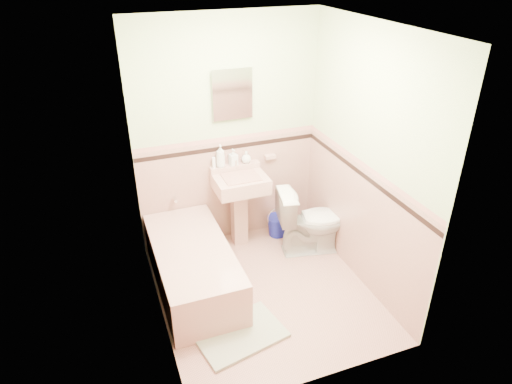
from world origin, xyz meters
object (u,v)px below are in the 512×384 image
object	(u,v)px
bathtub	(193,268)
soap_bottle_right	(246,157)
sink	(241,212)
medicine_cabinet	(232,94)
toilet	(311,221)
shoe	(228,326)
bucket	(277,226)
soap_bottle_left	(221,156)
soap_bottle_mid	(233,157)

from	to	relation	value
bathtub	soap_bottle_right	bearing A→B (deg)	41.16
sink	medicine_cabinet	distance (m)	1.28
toilet	soap_bottle_right	bearing A→B (deg)	57.09
medicine_cabinet	shoe	distance (m)	2.25
bathtub	toilet	world-z (taller)	toilet
bucket	toilet	bearing A→B (deg)	-60.80
medicine_cabinet	toilet	world-z (taller)	medicine_cabinet
bathtub	sink	distance (m)	0.89
soap_bottle_left	soap_bottle_right	size ratio (longest dim) A/B	1.88
soap_bottle_mid	bathtub	bearing A→B (deg)	-133.11
soap_bottle_right	shoe	xyz separation A→B (m)	(-0.68, -1.41, -0.94)
sink	medicine_cabinet	bearing A→B (deg)	90.00
soap_bottle_mid	shoe	bearing A→B (deg)	-110.61
soap_bottle_mid	bucket	size ratio (longest dim) A/B	0.75
bathtub	soap_bottle_left	world-z (taller)	soap_bottle_left
soap_bottle_left	soap_bottle_mid	bearing A→B (deg)	0.00
toilet	shoe	xyz separation A→B (m)	(-1.23, -0.86, -0.32)
soap_bottle_left	bucket	bearing A→B (deg)	-12.32
medicine_cabinet	soap_bottle_mid	distance (m)	0.68
soap_bottle_left	soap_bottle_right	distance (m)	0.29
toilet	shoe	world-z (taller)	toilet
bathtub	medicine_cabinet	size ratio (longest dim) A/B	3.31
sink	soap_bottle_right	distance (m)	0.60
medicine_cabinet	bucket	world-z (taller)	medicine_cabinet
bathtub	shoe	size ratio (longest dim) A/B	9.56
sink	bucket	world-z (taller)	sink
bathtub	bucket	xyz separation A→B (m)	(1.14, 0.57, -0.10)
bathtub	soap_bottle_mid	distance (m)	1.26
sink	soap_bottle_left	size ratio (longest dim) A/B	3.45
toilet	shoe	size ratio (longest dim) A/B	4.83
medicine_cabinet	soap_bottle_mid	bearing A→B (deg)	-117.07
sink	soap_bottle_mid	bearing A→B (deg)	94.87
bucket	soap_bottle_right	bearing A→B (deg)	157.80
bucket	shoe	size ratio (longest dim) A/B	1.54
medicine_cabinet	shoe	bearing A→B (deg)	-110.75
soap_bottle_mid	bucket	bearing A→B (deg)	-15.77
soap_bottle_left	shoe	distance (m)	1.76
soap_bottle_right	bathtub	bearing A→B (deg)	-138.84
soap_bottle_mid	medicine_cabinet	bearing A→B (deg)	62.93
sink	shoe	bearing A→B (deg)	-113.94
soap_bottle_left	shoe	world-z (taller)	soap_bottle_left
bathtub	soap_bottle_right	size ratio (longest dim) A/B	11.17
shoe	soap_bottle_mid	bearing A→B (deg)	65.61
sink	shoe	distance (m)	1.39
soap_bottle_mid	soap_bottle_right	distance (m)	0.15
bathtub	toilet	bearing A→B (deg)	7.04
soap_bottle_right	shoe	world-z (taller)	soap_bottle_right
bathtub	sink	size ratio (longest dim) A/B	1.72
bucket	bathtub	bearing A→B (deg)	-153.32
bucket	shoe	xyz separation A→B (m)	(-1.01, -1.27, -0.06)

